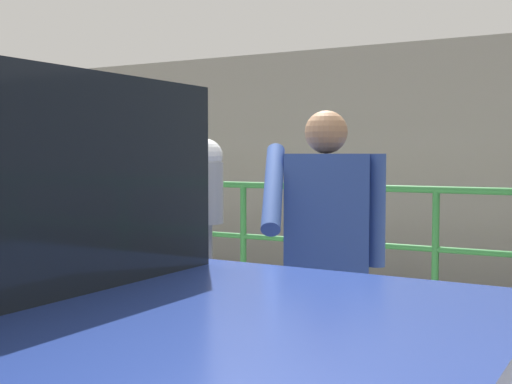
% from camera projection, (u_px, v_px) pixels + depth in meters
% --- Properties ---
extents(sidewalk_curb, '(36.00, 3.13, 0.13)m').
position_uv_depth(sidewalk_curb, '(254.00, 358.00, 4.75)').
color(sidewalk_curb, '#9E9B93').
rests_on(sidewalk_curb, ground).
extents(parking_meter, '(0.18, 0.20, 1.47)m').
position_uv_depth(parking_meter, '(206.00, 214.00, 3.42)').
color(parking_meter, slate).
rests_on(parking_meter, sidewalk_curb).
extents(pedestrian_at_meter, '(0.57, 0.71, 1.61)m').
position_uv_depth(pedestrian_at_meter, '(326.00, 250.00, 3.34)').
color(pedestrian_at_meter, brown).
rests_on(pedestrian_at_meter, sidewalk_curb).
extents(background_railing, '(24.06, 0.06, 1.13)m').
position_uv_depth(background_railing, '(332.00, 221.00, 5.95)').
color(background_railing, '#2D7A38').
rests_on(background_railing, sidewalk_curb).
extents(backdrop_wall, '(32.00, 0.50, 2.71)m').
position_uv_depth(backdrop_wall, '(391.00, 169.00, 7.42)').
color(backdrop_wall, gray).
rests_on(backdrop_wall, ground).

